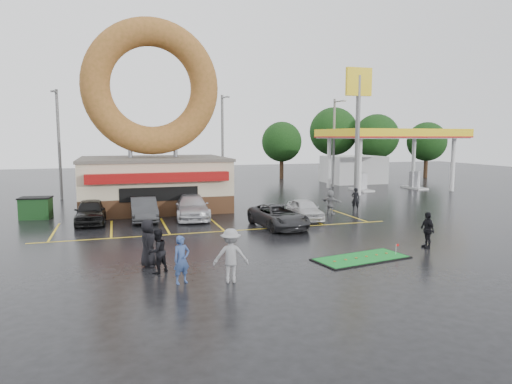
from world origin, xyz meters
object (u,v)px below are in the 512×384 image
object	(u,v)px
streetlight_mid	(223,141)
gas_station	(373,151)
car_black	(90,211)
dumpster	(36,208)
streetlight_right	(334,141)
streetlight_left	(59,142)
car_silver	(192,207)
car_white	(305,209)
car_grey	(278,216)
car_dgrey	(144,209)
person_blue	(182,260)
donut_shop	(153,147)
putting_green	(361,258)
person_cameraman	(427,230)
shell_sign	(358,109)

from	to	relation	value
streetlight_mid	gas_station	bearing A→B (deg)	0.08
car_black	dumpster	distance (m)	4.38
streetlight_right	streetlight_left	bearing A→B (deg)	-175.60
car_silver	car_white	world-z (taller)	car_silver
streetlight_right	car_grey	xyz separation A→B (m)	(-12.81, -18.42, -4.12)
car_dgrey	gas_station	bearing A→B (deg)	28.49
streetlight_right	person_blue	xyz separation A→B (m)	(-19.54, -26.83, -3.92)
donut_shop	putting_green	bearing A→B (deg)	-66.81
donut_shop	putting_green	world-z (taller)	donut_shop
car_dgrey	car_grey	xyz separation A→B (m)	(7.25, -4.50, -0.07)
car_grey	person_cameraman	distance (m)	8.28
donut_shop	dumpster	world-z (taller)	donut_shop
streetlight_mid	car_white	world-z (taller)	streetlight_mid
person_cameraman	putting_green	world-z (taller)	person_cameraman
car_grey	dumpster	bearing A→B (deg)	145.87
car_white	person_cameraman	bearing A→B (deg)	-70.10
car_black	car_silver	world-z (taller)	car_silver
streetlight_left	streetlight_mid	bearing A→B (deg)	4.09
gas_station	putting_green	bearing A→B (deg)	-122.33
streetlight_mid	car_black	bearing A→B (deg)	-130.88
streetlight_left	shell_sign	bearing A→B (deg)	-18.99
gas_station	streetlight_mid	xyz separation A→B (m)	(-16.00, -0.02, 1.08)
person_blue	person_cameraman	world-z (taller)	person_blue
car_grey	person_blue	distance (m)	10.77
streetlight_left	car_dgrey	size ratio (longest dim) A/B	2.04
car_dgrey	dumpster	bearing A→B (deg)	157.34
car_dgrey	person_blue	xyz separation A→B (m)	(0.53, -12.91, 0.13)
streetlight_mid	car_white	size ratio (longest dim) A/B	2.38
shell_sign	streetlight_right	world-z (taller)	shell_sign
person_blue	streetlight_mid	bearing A→B (deg)	53.20
person_cameraman	dumpster	world-z (taller)	person_cameraman
donut_shop	car_white	distance (m)	12.11
streetlight_left	person_cameraman	bearing A→B (deg)	-51.60
gas_station	car_dgrey	world-z (taller)	gas_station
streetlight_mid	dumpster	distance (m)	18.25
car_silver	person_cameraman	size ratio (longest dim) A/B	2.96
person_blue	car_silver	bearing A→B (deg)	58.70
car_grey	streetlight_right	bearing A→B (deg)	48.81
dumpster	shell_sign	bearing A→B (deg)	10.25
streetlight_right	car_black	bearing A→B (deg)	-149.02
streetlight_right	car_grey	distance (m)	22.81
streetlight_left	car_black	xyz separation A→B (m)	(2.82, -11.92, -4.05)
car_black	person_cameraman	distance (m)	18.97
car_grey	car_silver	bearing A→B (deg)	127.12
streetlight_right	gas_station	bearing A→B (deg)	-13.75
car_silver	person_cameraman	world-z (taller)	person_cameraman
car_black	car_silver	distance (m)	6.10
gas_station	person_cameraman	distance (m)	26.90
donut_shop	person_cameraman	xyz separation A→B (m)	(11.22, -16.05, -3.61)
car_black	car_grey	bearing A→B (deg)	-23.27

